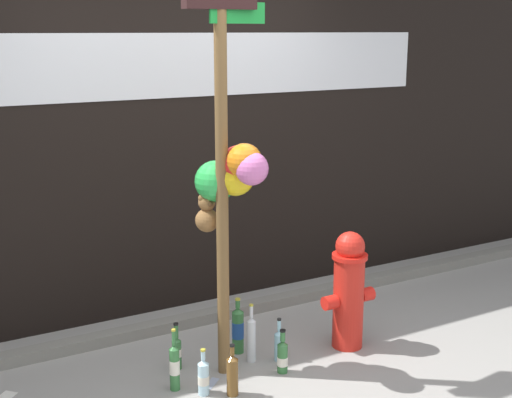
{
  "coord_description": "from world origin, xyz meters",
  "views": [
    {
      "loc": [
        -1.99,
        -3.34,
        2.12
      ],
      "look_at": [
        0.06,
        0.3,
        1.1
      ],
      "focal_mm": 48.99,
      "sensor_mm": 36.0,
      "label": 1
    }
  ],
  "objects": [
    {
      "name": "curb_strip",
      "position": [
        0.0,
        1.06,
        0.04
      ],
      "size": [
        8.0,
        0.12,
        0.08
      ],
      "primitive_type": "cube",
      "color": "slate",
      "rests_on": "ground_plane"
    },
    {
      "name": "bottle_7",
      "position": [
        -0.41,
        0.11,
        0.11
      ],
      "size": [
        0.07,
        0.07,
        0.29
      ],
      "color": "#B2DBEA",
      "rests_on": "ground_plane"
    },
    {
      "name": "bottle_5",
      "position": [
        0.03,
        0.5,
        0.16
      ],
      "size": [
        0.08,
        0.08,
        0.39
      ],
      "color": "#337038",
      "rests_on": "ground_plane"
    },
    {
      "name": "litter_3",
      "position": [
        -0.32,
        0.2,
        0.0
      ],
      "size": [
        0.14,
        0.14,
        0.01
      ],
      "primitive_type": "cube",
      "rotation": [
        0.0,
        0.0,
        0.73
      ],
      "color": "#8C99B2",
      "rests_on": "ground_plane"
    },
    {
      "name": "ground_plane",
      "position": [
        0.0,
        0.0,
        0.0
      ],
      "size": [
        14.0,
        14.0,
        0.0
      ],
      "primitive_type": "plane",
      "color": "gray"
    },
    {
      "name": "litter_0",
      "position": [
        -1.44,
        0.66,
        0.0
      ],
      "size": [
        0.13,
        0.13,
        0.01
      ],
      "primitive_type": "cube",
      "rotation": [
        0.0,
        0.0,
        0.78
      ],
      "color": "silver",
      "rests_on": "ground_plane"
    },
    {
      "name": "bottle_6",
      "position": [
        -0.54,
        0.24,
        0.15
      ],
      "size": [
        0.06,
        0.06,
        0.39
      ],
      "color": "#337038",
      "rests_on": "ground_plane"
    },
    {
      "name": "bottle_0",
      "position": [
        0.04,
        0.34,
        0.16
      ],
      "size": [
        0.06,
        0.06,
        0.4
      ],
      "color": "silver",
      "rests_on": "ground_plane"
    },
    {
      "name": "bottle_2",
      "position": [
        0.14,
        0.11,
        0.11
      ],
      "size": [
        0.07,
        0.07,
        0.29
      ],
      "color": "#337038",
      "rests_on": "ground_plane"
    },
    {
      "name": "bottle_1",
      "position": [
        0.21,
        0.26,
        0.11
      ],
      "size": [
        0.06,
        0.06,
        0.3
      ],
      "color": "#93CCE0",
      "rests_on": "ground_plane"
    },
    {
      "name": "fire_hydrant",
      "position": [
        0.73,
        0.22,
        0.41
      ],
      "size": [
        0.4,
        0.24,
        0.82
      ],
      "color": "red",
      "rests_on": "ground_plane"
    },
    {
      "name": "bottle_3",
      "position": [
        -0.26,
        0.01,
        0.13
      ],
      "size": [
        0.07,
        0.07,
        0.33
      ],
      "color": "brown",
      "rests_on": "ground_plane"
    },
    {
      "name": "bottle_4",
      "position": [
        -0.42,
        0.49,
        0.12
      ],
      "size": [
        0.06,
        0.06,
        0.31
      ],
      "color": "#337038",
      "rests_on": "ground_plane"
    },
    {
      "name": "memorial_post",
      "position": [
        -0.13,
        0.31,
        1.44
      ],
      "size": [
        0.52,
        0.49,
        2.59
      ],
      "color": "brown",
      "rests_on": "ground_plane"
    },
    {
      "name": "building_wall",
      "position": [
        -0.0,
        1.54,
        1.57
      ],
      "size": [
        10.0,
        0.21,
        3.14
      ],
      "color": "black",
      "rests_on": "ground_plane"
    }
  ]
}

